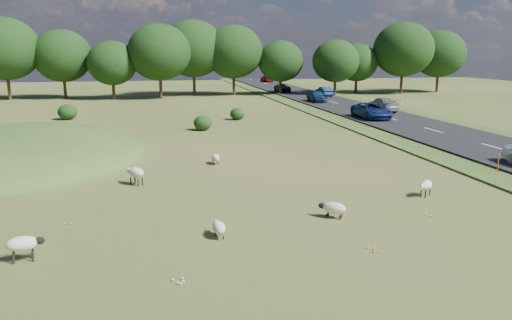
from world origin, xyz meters
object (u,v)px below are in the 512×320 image
Objects in this scene: sheep_0 at (333,208)px; sheep_1 at (136,173)px; car_7 at (267,78)px; sheep_2 at (219,227)px; car_4 at (282,88)px; car_5 at (382,104)px; sheep_3 at (216,158)px; car_6 at (317,96)px; car_3 at (324,91)px; marker_post at (498,164)px; sheep_4 at (426,185)px; sheep_5 at (23,244)px; car_0 at (372,111)px.

sheep_1 reaches higher than sheep_0.
car_7 is (18.13, 90.63, 0.57)m from sheep_0.
car_4 reaches higher than sheep_2.
sheep_2 is at bearing 162.99° from sheep_1.
sheep_1 is at bearing -3.77° from sheep_0.
car_5 reaches higher than car_4.
car_6 reaches higher than sheep_3.
car_4 is at bearing -69.18° from car_3.
marker_post is at bearing -92.51° from car_4.
car_7 reaches higher than sheep_2.
car_4 is (19.31, 63.88, 0.49)m from sheep_2.
car_4 reaches higher than sheep_4.
sheep_0 is 11.69m from sheep_3.
marker_post is at bearing 7.90° from sheep_5.
sheep_4 is 61.18m from car_4.
car_4 is at bearing -82.66° from car_5.
car_3 is (18.13, 52.67, 0.52)m from sheep_0.
car_3 is at bearing -69.18° from car_4.
sheep_0 is 5.13m from sheep_2.
car_0 reaches higher than car_6.
sheep_0 is 0.26× the size of car_4.
car_7 is at bearing 85.26° from car_6.
car_5 is 57.47m from car_7.
car_4 is 0.86× the size of car_5.
car_6 is at bearing 149.02° from sheep_3.
car_7 reaches higher than car_3.
car_3 is (12.67, 50.55, 0.41)m from sheep_4.
car_6 reaches higher than sheep_1.
car_7 reaches higher than car_6.
sheep_2 is at bearing -112.75° from car_6.
sheep_0 is 1.06× the size of sheep_3.
car_3 is at bearing 149.40° from sheep_3.
car_0 is at bearing -80.16° from sheep_0.
sheep_4 is 0.19× the size of car_0.
marker_post is at bearing 85.77° from car_7.
marker_post is 16.41m from sheep_3.
sheep_4 is 0.20× the size of car_7.
sheep_1 is at bearing 60.26° from sheep_5.
car_4 is at bearing -65.65° from sheep_0.
sheep_5 is 0.24× the size of car_7.
car_7 is at bearing -134.61° from sheep_4.
car_6 is at bearing 85.26° from car_7.
car_3 is 0.96× the size of car_4.
sheep_4 is 0.24× the size of car_6.
sheep_0 is 10.89m from sheep_1.
sheep_4 is (8.99, -9.02, 0.15)m from sheep_3.
car_5 is 12.27m from car_6.
car_7 is (3.80, 62.97, -0.01)m from car_0.
sheep_4 is 43.62m from car_6.
marker_post is at bearing -96.43° from car_0.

